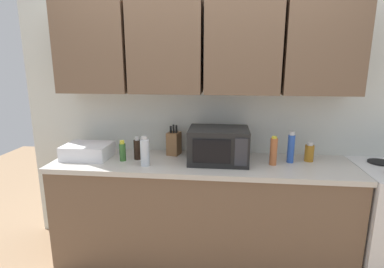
{
  "coord_description": "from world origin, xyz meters",
  "views": [
    {
      "loc": [
        0.18,
        -2.65,
        1.69
      ],
      "look_at": [
        -0.08,
        -0.25,
        1.12
      ],
      "focal_mm": 28.08,
      "sensor_mm": 36.0,
      "label": 1
    }
  ],
  "objects_px": {
    "bottle_blue_cleaner": "(291,148)",
    "bottle_spice_jar": "(273,151)",
    "bottle_amber_vinegar": "(309,152)",
    "bottle_green_oil": "(123,151)",
    "knife_block": "(174,143)",
    "bottle_soy_dark": "(137,149)",
    "dish_rack": "(88,151)",
    "bottle_clear_tall": "(145,152)",
    "microwave": "(218,145)"
  },
  "relations": [
    {
      "from": "microwave",
      "to": "dish_rack",
      "type": "relative_size",
      "value": 1.26
    },
    {
      "from": "bottle_soy_dark",
      "to": "bottle_blue_cleaner",
      "type": "bearing_deg",
      "value": 2.31
    },
    {
      "from": "microwave",
      "to": "bottle_spice_jar",
      "type": "relative_size",
      "value": 2.06
    },
    {
      "from": "bottle_clear_tall",
      "to": "bottle_soy_dark",
      "type": "bearing_deg",
      "value": 125.31
    },
    {
      "from": "knife_block",
      "to": "bottle_green_oil",
      "type": "relative_size",
      "value": 1.57
    },
    {
      "from": "knife_block",
      "to": "bottle_clear_tall",
      "type": "xyz_separation_m",
      "value": [
        -0.18,
        -0.32,
        0.01
      ]
    },
    {
      "from": "knife_block",
      "to": "bottle_soy_dark",
      "type": "relative_size",
      "value": 1.41
    },
    {
      "from": "bottle_blue_cleaner",
      "to": "bottle_green_oil",
      "type": "distance_m",
      "value": 1.38
    },
    {
      "from": "bottle_green_oil",
      "to": "bottle_amber_vinegar",
      "type": "bearing_deg",
      "value": 5.82
    },
    {
      "from": "dish_rack",
      "to": "bottle_spice_jar",
      "type": "xyz_separation_m",
      "value": [
        1.55,
        -0.02,
        0.05
      ]
    },
    {
      "from": "bottle_soy_dark",
      "to": "knife_block",
      "type": "bearing_deg",
      "value": 30.74
    },
    {
      "from": "bottle_amber_vinegar",
      "to": "bottle_clear_tall",
      "type": "relative_size",
      "value": 0.69
    },
    {
      "from": "bottle_blue_cleaner",
      "to": "bottle_green_oil",
      "type": "relative_size",
      "value": 1.49
    },
    {
      "from": "bottle_green_oil",
      "to": "bottle_spice_jar",
      "type": "relative_size",
      "value": 0.74
    },
    {
      "from": "bottle_green_oil",
      "to": "bottle_soy_dark",
      "type": "distance_m",
      "value": 0.12
    },
    {
      "from": "bottle_blue_cleaner",
      "to": "bottle_green_oil",
      "type": "height_order",
      "value": "bottle_blue_cleaner"
    },
    {
      "from": "dish_rack",
      "to": "bottle_clear_tall",
      "type": "distance_m",
      "value": 0.56
    },
    {
      "from": "bottle_amber_vinegar",
      "to": "bottle_spice_jar",
      "type": "xyz_separation_m",
      "value": [
        -0.31,
        -0.13,
        0.04
      ]
    },
    {
      "from": "knife_block",
      "to": "dish_rack",
      "type": "bearing_deg",
      "value": -166.16
    },
    {
      "from": "bottle_spice_jar",
      "to": "microwave",
      "type": "bearing_deg",
      "value": 175.93
    },
    {
      "from": "bottle_green_oil",
      "to": "dish_rack",
      "type": "bearing_deg",
      "value": 171.8
    },
    {
      "from": "bottle_blue_cleaner",
      "to": "bottle_soy_dark",
      "type": "distance_m",
      "value": 1.27
    },
    {
      "from": "microwave",
      "to": "knife_block",
      "type": "relative_size",
      "value": 1.77
    },
    {
      "from": "bottle_blue_cleaner",
      "to": "dish_rack",
      "type": "bearing_deg",
      "value": -178.02
    },
    {
      "from": "bottle_amber_vinegar",
      "to": "bottle_green_oil",
      "type": "xyz_separation_m",
      "value": [
        -1.53,
        -0.16,
        0.01
      ]
    },
    {
      "from": "bottle_clear_tall",
      "to": "bottle_spice_jar",
      "type": "relative_size",
      "value": 1.01
    },
    {
      "from": "bottle_clear_tall",
      "to": "bottle_soy_dark",
      "type": "distance_m",
      "value": 0.18
    },
    {
      "from": "bottle_blue_cleaner",
      "to": "bottle_spice_jar",
      "type": "height_order",
      "value": "bottle_blue_cleaner"
    },
    {
      "from": "bottle_blue_cleaner",
      "to": "bottle_soy_dark",
      "type": "relative_size",
      "value": 1.34
    },
    {
      "from": "bottle_green_oil",
      "to": "bottle_clear_tall",
      "type": "distance_m",
      "value": 0.24
    },
    {
      "from": "bottle_blue_cleaner",
      "to": "bottle_spice_jar",
      "type": "xyz_separation_m",
      "value": [
        -0.15,
        -0.08,
        -0.01
      ]
    },
    {
      "from": "knife_block",
      "to": "bottle_clear_tall",
      "type": "relative_size",
      "value": 1.15
    },
    {
      "from": "knife_block",
      "to": "bottle_blue_cleaner",
      "type": "bearing_deg",
      "value": -6.85
    },
    {
      "from": "microwave",
      "to": "bottle_blue_cleaner",
      "type": "xyz_separation_m",
      "value": [
        0.58,
        0.05,
        -0.02
      ]
    },
    {
      "from": "dish_rack",
      "to": "bottle_blue_cleaner",
      "type": "bearing_deg",
      "value": 1.98
    },
    {
      "from": "microwave",
      "to": "bottle_blue_cleaner",
      "type": "height_order",
      "value": "microwave"
    },
    {
      "from": "bottle_spice_jar",
      "to": "dish_rack",
      "type": "bearing_deg",
      "value": 179.33
    },
    {
      "from": "bottle_clear_tall",
      "to": "bottle_spice_jar",
      "type": "height_order",
      "value": "bottle_clear_tall"
    },
    {
      "from": "bottle_amber_vinegar",
      "to": "dish_rack",
      "type": "bearing_deg",
      "value": -176.61
    },
    {
      "from": "knife_block",
      "to": "bottle_amber_vinegar",
      "type": "height_order",
      "value": "knife_block"
    },
    {
      "from": "microwave",
      "to": "bottle_spice_jar",
      "type": "distance_m",
      "value": 0.44
    },
    {
      "from": "bottle_amber_vinegar",
      "to": "bottle_green_oil",
      "type": "distance_m",
      "value": 1.54
    },
    {
      "from": "bottle_spice_jar",
      "to": "bottle_clear_tall",
      "type": "bearing_deg",
      "value": -173.02
    },
    {
      "from": "bottle_soy_dark",
      "to": "bottle_clear_tall",
      "type": "bearing_deg",
      "value": -54.69
    },
    {
      "from": "dish_rack",
      "to": "bottle_blue_cleaner",
      "type": "height_order",
      "value": "bottle_blue_cleaner"
    },
    {
      "from": "dish_rack",
      "to": "bottle_green_oil",
      "type": "relative_size",
      "value": 2.19
    },
    {
      "from": "microwave",
      "to": "bottle_amber_vinegar",
      "type": "relative_size",
      "value": 2.97
    },
    {
      "from": "dish_rack",
      "to": "bottle_soy_dark",
      "type": "xyz_separation_m",
      "value": [
        0.43,
        0.01,
        0.03
      ]
    },
    {
      "from": "bottle_green_oil",
      "to": "bottle_soy_dark",
      "type": "bearing_deg",
      "value": 26.31
    },
    {
      "from": "bottle_green_oil",
      "to": "bottle_spice_jar",
      "type": "distance_m",
      "value": 1.23
    }
  ]
}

